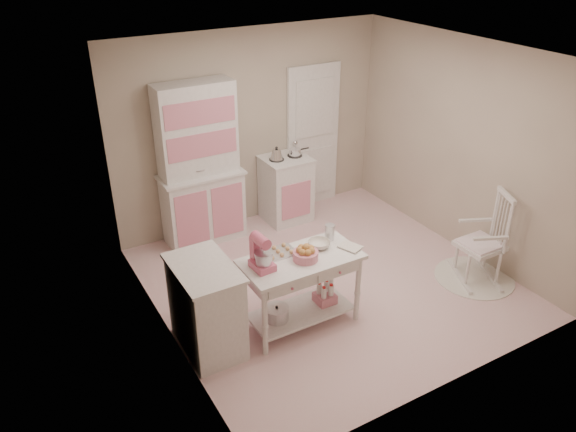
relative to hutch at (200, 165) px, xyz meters
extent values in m
plane|color=#C77C84|center=(0.84, -1.66, -1.04)|extent=(3.80, 3.80, 0.00)
cube|color=white|center=(0.84, -1.66, 1.56)|extent=(3.80, 3.80, 0.04)
cube|color=#BBAE98|center=(0.84, 0.24, 0.26)|extent=(3.80, 0.04, 2.60)
cube|color=#BBAE98|center=(0.84, -3.56, 0.26)|extent=(3.80, 0.04, 2.60)
cube|color=#BBAE98|center=(-1.06, -1.66, 0.26)|extent=(0.04, 3.80, 2.60)
cube|color=#BBAE98|center=(2.74, -1.66, 0.26)|extent=(0.04, 3.80, 2.60)
cube|color=white|center=(1.79, 0.21, -0.02)|extent=(0.82, 0.05, 2.04)
cube|color=white|center=(0.00, 0.00, 0.00)|extent=(1.06, 0.50, 2.08)
cube|color=white|center=(1.20, -0.05, -0.58)|extent=(0.62, 0.57, 0.92)
cube|color=white|center=(-0.79, -1.99, -0.58)|extent=(0.54, 0.84, 0.92)
cylinder|color=white|center=(2.38, -2.46, -1.03)|extent=(0.92, 0.92, 0.01)
cube|color=white|center=(2.38, -2.46, -0.49)|extent=(0.74, 0.85, 1.10)
cube|color=white|center=(0.17, -2.14, -0.64)|extent=(1.20, 0.60, 0.80)
cube|color=#CD5676|center=(-0.25, -2.12, -0.07)|extent=(0.22, 0.29, 0.34)
cube|color=silver|center=(0.02, -1.96, -0.23)|extent=(0.34, 0.24, 0.02)
cylinder|color=#D4798F|center=(0.19, -2.19, -0.19)|extent=(0.25, 0.25, 0.09)
imported|color=silver|center=(0.43, -2.06, -0.20)|extent=(0.22, 0.22, 0.07)
cylinder|color=silver|center=(0.61, -1.98, -0.16)|extent=(0.10, 0.10, 0.17)
imported|color=silver|center=(0.62, -2.26, -0.23)|extent=(0.23, 0.26, 0.02)
camera|label=1|loc=(-2.29, -6.13, 2.70)|focal=35.00mm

